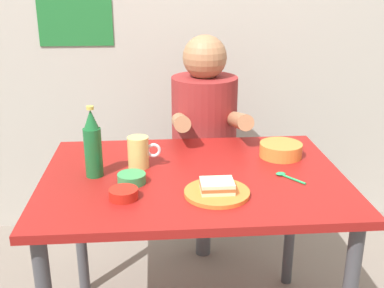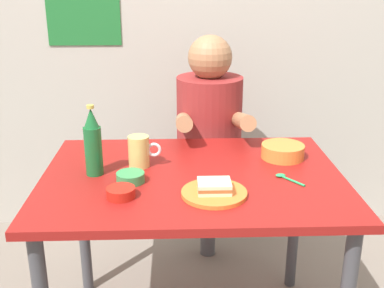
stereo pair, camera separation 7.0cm
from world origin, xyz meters
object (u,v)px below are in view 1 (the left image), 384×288
Objects in this scene: stool at (204,195)px; plate_orange at (217,193)px; dining_table at (193,197)px; sambal_bowl_red at (124,193)px; person_seated at (204,119)px; sandwich at (217,186)px; beer_mug at (139,152)px; beer_bottle at (93,145)px.

stool is 2.05× the size of plate_orange.
plate_orange is (0.07, -0.18, 0.10)m from dining_table.
sambal_bowl_red reaches higher than dining_table.
sambal_bowl_red is (-0.35, -0.80, -0.01)m from person_seated.
sandwich is (-0.04, -0.80, 0.01)m from person_seated.
person_seated is at bearing 80.24° from dining_table.
beer_mug reaches higher than dining_table.
dining_table is 0.23m from sandwich.
beer_mug reaches higher than sambal_bowl_red.
person_seated reaches higher than plate_orange.
beer_bottle is at bearing 155.51° from plate_orange.
person_seated is (-0.00, -0.01, 0.42)m from stool.
plate_orange reaches higher than stool.
person_seated is at bearing 60.27° from beer_mug.
beer_bottle is 0.25m from sambal_bowl_red.
beer_mug reaches higher than stool.
beer_mug reaches higher than sandwich.
beer_mug is 1.31× the size of sambal_bowl_red.
sambal_bowl_red is (-0.24, -0.18, 0.11)m from dining_table.
dining_table is 2.44× the size of stool.
beer_mug is at bearing -119.22° from stool.
person_seated reaches higher than sambal_bowl_red.
stool is at bearing 52.91° from beer_bottle.
beer_mug is (-0.26, 0.26, 0.03)m from sandwich.
dining_table is at bearing -23.32° from beer_mug.
plate_orange is 0.02m from sandwich.
person_seated is 0.77m from beer_bottle.
dining_table is 0.64m from person_seated.
sandwich is 1.15× the size of sambal_bowl_red.
plate_orange is at bearing -69.80° from dining_table.
person_seated is 3.27× the size of plate_orange.
beer_mug reaches higher than plate_orange.
beer_mug is at bearing 156.68° from dining_table.
person_seated is 7.49× the size of sambal_bowl_red.
plate_orange is 0.38m from beer_mug.
beer_bottle is (-0.42, 0.19, 0.09)m from sandwich.
plate_orange is 2.00× the size of sandwich.
sambal_bowl_red is at bearing -59.76° from beer_bottle.
plate_orange is (-0.04, -0.80, -0.02)m from person_seated.
sandwich is at bearing 0.00° from plate_orange.
person_seated is at bearing 52.40° from beer_bottle.
stool is 0.77m from beer_mug.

